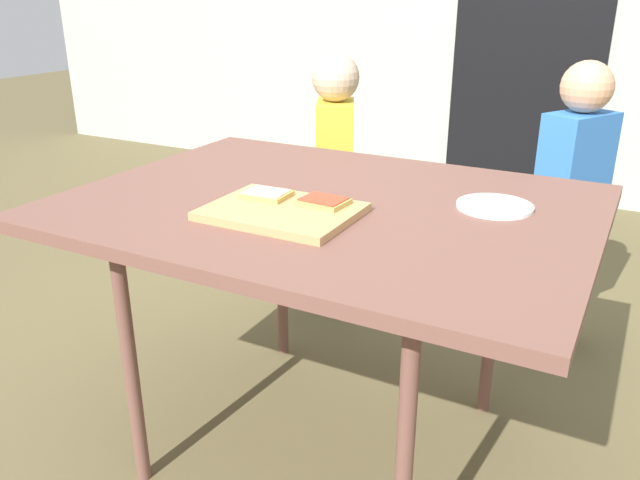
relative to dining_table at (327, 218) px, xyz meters
The scene contains 9 objects.
ground_plane 0.70m from the dining_table, ahead, with size 16.00×16.00×0.00m, color brown.
house_door 2.73m from the dining_table, 91.08° to the left, with size 0.90×0.02×2.00m, color black.
dining_table is the anchor object (origin of this frame).
cutting_board 0.17m from the dining_table, 105.44° to the right, with size 0.35×0.27×0.02m, color tan.
pizza_slice_far_left 0.17m from the dining_table, 140.06° to the right, with size 0.12×0.09×0.01m.
pizza_slice_far_right 0.12m from the dining_table, 68.78° to the right, with size 0.12×0.10×0.01m.
plate_white_right 0.42m from the dining_table, 19.61° to the left, with size 0.19×0.19×0.01m, color white.
child_left 0.91m from the dining_table, 115.44° to the left, with size 0.23×0.28×1.03m.
child_right 1.02m from the dining_table, 61.22° to the left, with size 0.24×0.28×1.04m.
Camera 1 is at (0.71, -1.37, 1.25)m, focal length 35.75 mm.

